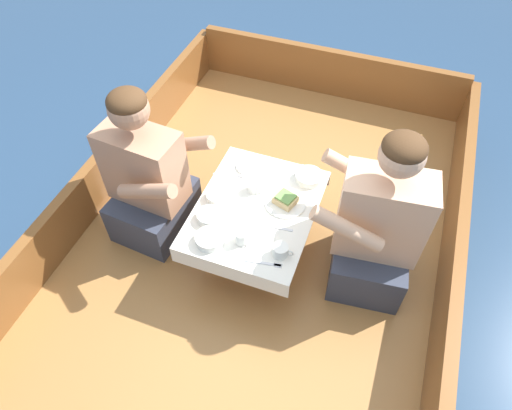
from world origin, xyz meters
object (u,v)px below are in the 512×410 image
(person_starboard, at_px, (376,229))
(coffee_cup_starboard, at_px, (254,186))
(person_port, at_px, (148,181))
(sandwich, at_px, (286,199))
(coffee_cup_port, at_px, (281,251))
(coffee_cup_center, at_px, (242,237))

(person_starboard, xyz_separation_m, coffee_cup_starboard, (-0.64, 0.05, 0.01))
(person_port, height_order, sandwich, person_port)
(person_starboard, distance_m, coffee_cup_starboard, 0.65)
(person_port, distance_m, coffee_cup_port, 0.82)
(person_port, xyz_separation_m, coffee_cup_starboard, (0.54, 0.14, 0.02))
(coffee_cup_starboard, bearing_deg, coffee_cup_port, -53.04)
(person_starboard, xyz_separation_m, coffee_cup_port, (-0.39, -0.28, 0.01))
(person_starboard, relative_size, coffee_cup_port, 9.42)
(person_starboard, height_order, coffee_cup_starboard, person_starboard)
(coffee_cup_port, bearing_deg, sandwich, 103.52)
(coffee_cup_port, relative_size, coffee_cup_starboard, 1.09)
(person_port, xyz_separation_m, coffee_cup_port, (0.80, -0.19, 0.02))
(person_port, bearing_deg, person_starboard, 9.10)
(person_starboard, bearing_deg, coffee_cup_center, 18.85)
(coffee_cup_center, bearing_deg, coffee_cup_port, -1.87)
(coffee_cup_starboard, bearing_deg, sandwich, -9.94)
(sandwich, height_order, coffee_cup_starboard, coffee_cup_starboard)
(sandwich, relative_size, coffee_cup_starboard, 1.37)
(coffee_cup_port, bearing_deg, person_starboard, 35.86)
(person_port, distance_m, coffee_cup_starboard, 0.56)
(coffee_cup_port, distance_m, coffee_cup_center, 0.19)
(coffee_cup_starboard, relative_size, coffee_cup_center, 1.06)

